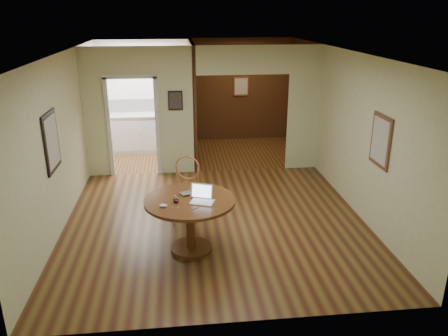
{
  "coord_description": "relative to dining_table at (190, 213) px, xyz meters",
  "views": [
    {
      "loc": [
        -0.59,
        -6.56,
        3.37
      ],
      "look_at": [
        0.12,
        -0.2,
        1.05
      ],
      "focal_mm": 35.0,
      "sensor_mm": 36.0,
      "label": 1
    }
  ],
  "objects": [
    {
      "name": "chair",
      "position": [
        -0.03,
        1.05,
        0.0
      ],
      "size": [
        0.6,
        0.6,
        1.1
      ],
      "rotation": [
        0.0,
        0.0,
        -0.36
      ],
      "color": "#B0633E",
      "rests_on": "ground"
    },
    {
      "name": "pen",
      "position": [
        0.07,
        -0.33,
        0.22
      ],
      "size": [
        0.1,
        0.08,
        0.01
      ],
      "primitive_type": "cylinder",
      "rotation": [
        0.0,
        1.57,
        0.67
      ],
      "color": "#0E0D5E",
      "rests_on": "dining_table"
    },
    {
      "name": "mouse",
      "position": [
        -0.37,
        -0.23,
        0.24
      ],
      "size": [
        0.11,
        0.06,
        0.05
      ],
      "primitive_type": "ellipsoid",
      "rotation": [
        0.0,
        0.0,
        0.02
      ],
      "color": "white",
      "rests_on": "dining_table"
    },
    {
      "name": "room_shell",
      "position": [
        -0.02,
        3.93,
        0.68
      ],
      "size": [
        5.2,
        7.5,
        5.0
      ],
      "color": "white",
      "rests_on": "ground"
    },
    {
      "name": "grocery_bag",
      "position": [
        -0.34,
        5.03,
        0.48
      ],
      "size": [
        0.36,
        0.33,
        0.29
      ],
      "primitive_type": "ellipsoid",
      "rotation": [
        0.0,
        0.0,
        -0.32
      ],
      "color": "#C6B691",
      "rests_on": "kitchen_cabinet"
    },
    {
      "name": "kitchen_cabinet",
      "position": [
        -0.9,
        5.03,
        -0.14
      ],
      "size": [
        2.06,
        0.6,
        0.94
      ],
      "color": "silver",
      "rests_on": "ground"
    },
    {
      "name": "wine_glass",
      "position": [
        -0.19,
        -0.09,
        0.27
      ],
      "size": [
        0.1,
        0.1,
        0.11
      ],
      "primitive_type": null,
      "color": "white",
      "rests_on": "dining_table"
    },
    {
      "name": "closed_laptop",
      "position": [
        0.06,
        0.17,
        0.23
      ],
      "size": [
        0.4,
        0.35,
        0.03
      ],
      "primitive_type": "imported",
      "rotation": [
        0.0,
        0.0,
        0.45
      ],
      "color": "silver",
      "rests_on": "dining_table"
    },
    {
      "name": "open_laptop",
      "position": [
        0.17,
        -0.07,
        0.27
      ],
      "size": [
        0.38,
        0.38,
        0.23
      ],
      "rotation": [
        0.0,
        0.0,
        -0.37
      ],
      "color": "white",
      "rests_on": "dining_table"
    },
    {
      "name": "floor",
      "position": [
        0.45,
        0.83,
        -0.61
      ],
      "size": [
        5.0,
        5.0,
        0.0
      ],
      "primitive_type": "plane",
      "color": "#452213",
      "rests_on": "ground"
    },
    {
      "name": "dining_table",
      "position": [
        0.0,
        0.0,
        0.0
      ],
      "size": [
        1.31,
        1.31,
        0.82
      ],
      "rotation": [
        0.0,
        0.0,
        0.03
      ],
      "color": "brown",
      "rests_on": "ground"
    }
  ]
}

